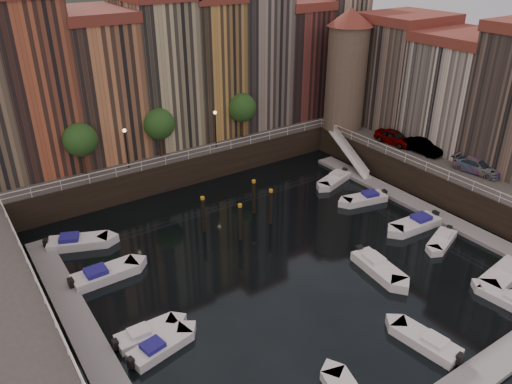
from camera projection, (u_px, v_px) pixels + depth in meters
ground at (279, 256)px, 41.23m from camera, size 200.00×200.00×0.00m
quay_far at (151, 144)px, 59.80m from camera, size 80.00×20.00×3.00m
quay_right at (503, 170)px, 53.01m from camera, size 20.00×36.00×3.00m
dock_left at (87, 339)px, 32.34m from camera, size 2.00×28.00×0.35m
dock_right at (420, 206)px, 48.47m from camera, size 2.00×28.00×0.35m
mountains at (15, 12)px, 119.94m from camera, size 145.00×100.00×18.00m
far_terrace at (180, 65)px, 55.33m from camera, size 48.70×10.30×17.50m
right_terrace at (461, 85)px, 52.91m from camera, size 9.30×24.30×14.00m
corner_tower at (347, 68)px, 57.31m from camera, size 5.20×5.20×13.80m
promenade_trees at (165, 123)px, 51.06m from camera, size 21.20×3.20×5.20m
street_lamps at (173, 131)px, 50.80m from camera, size 10.36×0.36×4.18m
railings at (247, 193)px, 43.13m from camera, size 36.08×34.04×0.52m
gangway at (349, 152)px, 56.28m from camera, size 2.78×8.32×3.73m
mooring_pilings at (242, 210)px, 44.72m from camera, size 6.11×3.61×3.78m
boat_left_1 at (159, 347)px, 31.51m from camera, size 4.53×2.40×1.01m
boat_left_2 at (146, 334)px, 32.57m from camera, size 4.36×1.59×1.00m
boat_left_3 at (104, 274)px, 38.24m from camera, size 5.27×2.01×1.21m
boat_left_4 at (77, 242)px, 42.34m from camera, size 5.28×3.58×1.19m
boat_right_0 at (505, 274)px, 38.30m from camera, size 5.25×2.48×1.18m
boat_right_1 at (442, 240)px, 42.80m from camera, size 4.21×2.75×0.95m
boat_right_2 at (416, 224)px, 45.08m from camera, size 5.24×2.17×1.19m
boat_right_3 at (366, 198)px, 49.58m from camera, size 4.77×2.58×1.07m
boat_right_4 at (335, 179)px, 53.54m from camera, size 4.80×2.99×1.08m
boat_near_2 at (427, 342)px, 31.88m from camera, size 2.29×4.77×1.07m
boat_near_3 at (508, 300)px, 35.67m from camera, size 1.93×4.28×0.96m
car_a at (394, 138)px, 55.14m from camera, size 2.14×4.65×1.55m
car_b at (422, 147)px, 52.80m from camera, size 1.68×4.43×1.44m
car_c at (477, 167)px, 48.29m from camera, size 2.64×4.95×1.37m
boat_extra_873 at (378, 267)px, 39.15m from camera, size 2.38×5.19×1.17m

